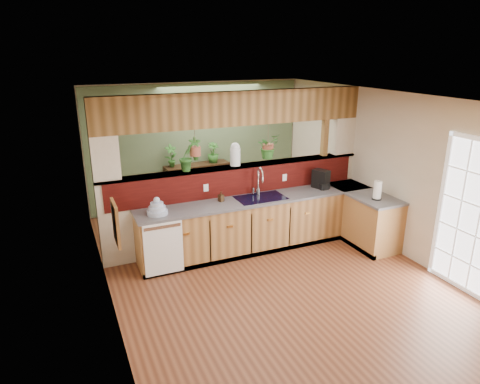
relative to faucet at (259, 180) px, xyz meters
name	(u,v)px	position (x,y,z in m)	size (l,w,h in m)	color
ground	(274,276)	(-0.29, -1.13, -1.16)	(4.60, 7.00, 0.01)	#5C301C
ceiling	(278,100)	(-0.29, -1.13, 1.44)	(4.60, 7.00, 0.01)	brown
wall_back	(197,145)	(-0.29, 2.37, 0.14)	(4.60, 0.02, 2.60)	beige
wall_left	(106,219)	(-2.59, -1.13, 0.14)	(0.02, 7.00, 2.60)	beige
wall_right	(403,176)	(2.01, -1.13, 0.14)	(0.02, 7.00, 2.60)	beige
pass_through_partition	(239,176)	(-0.26, 0.22, 0.03)	(4.60, 0.21, 2.60)	beige
pass_through_ledge	(238,166)	(-0.29, 0.22, 0.21)	(4.60, 0.21, 0.04)	brown
header_beam	(238,108)	(-0.29, 0.22, 1.17)	(4.60, 0.15, 0.55)	brown
sage_backwall	(198,145)	(-0.29, 2.35, 0.14)	(4.55, 0.02, 2.55)	#516645
countertop	(294,220)	(0.54, -0.26, -0.71)	(4.14, 1.52, 0.90)	brown
dishwasher	(164,248)	(-1.77, -0.47, -0.70)	(0.58, 0.03, 0.82)	white
navy_sink	(261,202)	(-0.04, -0.15, -0.34)	(0.82, 0.50, 0.18)	black
french_door	(469,218)	(1.98, -2.43, -0.11)	(0.06, 1.02, 2.16)	white
framed_print	(116,223)	(-2.57, -1.93, 0.39)	(0.04, 0.35, 0.45)	brown
faucet	(259,180)	(0.00, 0.00, 0.00)	(0.21, 0.21, 0.48)	#B7B7B2
dish_stack	(157,209)	(-1.78, -0.20, -0.17)	(0.31, 0.31, 0.27)	#A6B6D7
soap_dispenser	(221,196)	(-0.71, -0.06, -0.17)	(0.08, 0.08, 0.17)	#3A2615
coffee_maker	(321,180)	(1.15, -0.12, -0.11)	(0.17, 0.29, 0.33)	black
paper_towel	(377,191)	(1.65, -0.98, -0.11)	(0.15, 0.15, 0.33)	black
glass_jar	(235,154)	(-0.34, 0.22, 0.43)	(0.17, 0.17, 0.38)	silver
ledge_plant_left	(187,157)	(-1.16, 0.22, 0.46)	(0.25, 0.20, 0.46)	#24561D
hanging_plant_a	(195,142)	(-1.02, 0.22, 0.69)	(0.21, 0.17, 0.48)	brown
hanging_plant_b	(268,136)	(0.27, 0.22, 0.68)	(0.45, 0.42, 0.53)	brown
shelving_console	(198,185)	(-0.40, 2.12, -0.66)	(1.36, 0.36, 0.91)	black
shelf_plant_a	(171,156)	(-0.93, 2.12, 0.03)	(0.25, 0.17, 0.47)	#24561D
shelf_plant_b	(213,153)	(-0.04, 2.12, 0.01)	(0.24, 0.24, 0.43)	#24561D
floor_plant	(240,200)	(0.17, 1.18, -0.77)	(0.70, 0.61, 0.78)	#24561D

